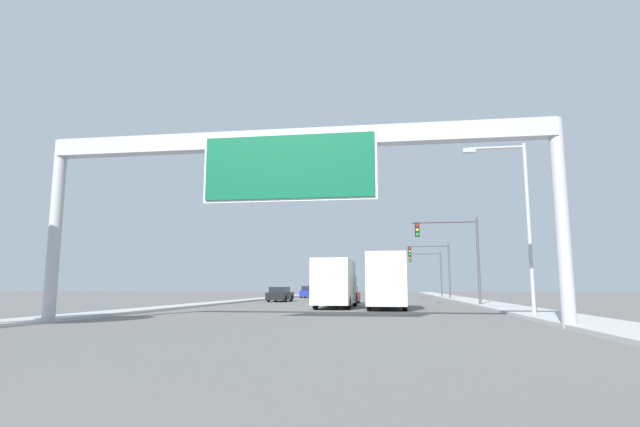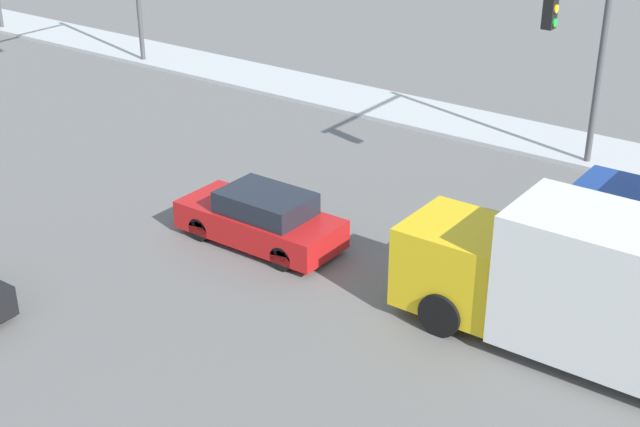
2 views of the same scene
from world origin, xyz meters
TOP-DOWN VIEW (x-y plane):
  - sidewalk_right at (11.25, 60.00)m, footprint 3.00×120.00m
  - car_mid_center at (0.00, 42.87)m, footprint 1.81×4.44m
  - truck_box_primary at (0.00, 33.60)m, footprint 2.36×8.67m
  - traffic_light_near_intersection at (8.73, 38.00)m, footprint 4.93×0.32m

SIDE VIEW (x-z plane):
  - sidewalk_right at x=11.25m, z-range 0.00..0.15m
  - car_mid_center at x=0.00m, z-range -0.04..1.45m
  - truck_box_primary at x=0.00m, z-range 0.03..3.24m
  - traffic_light_near_intersection at x=8.73m, z-range 1.17..7.80m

